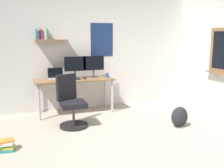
{
  "coord_description": "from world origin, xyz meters",
  "views": [
    {
      "loc": [
        -1.49,
        -3.2,
        1.64
      ],
      "look_at": [
        -0.07,
        0.72,
        0.85
      ],
      "focal_mm": 41.01,
      "sensor_mm": 36.0,
      "label": 1
    }
  ],
  "objects_px": {
    "office_chair": "(71,104)",
    "book_stack_on_floor": "(6,146)",
    "desk": "(75,82)",
    "keyboard": "(71,79)",
    "laptop": "(56,76)",
    "monitor_primary": "(75,66)",
    "backpack": "(179,117)",
    "monitor_secondary": "(94,65)",
    "computer_mouse": "(85,78)",
    "coffee_mug": "(107,75)"
  },
  "relations": [
    {
      "from": "monitor_primary",
      "to": "backpack",
      "type": "relative_size",
      "value": 1.23
    },
    {
      "from": "desk",
      "to": "computer_mouse",
      "type": "height_order",
      "value": "computer_mouse"
    },
    {
      "from": "book_stack_on_floor",
      "to": "office_chair",
      "type": "bearing_deg",
      "value": 33.3
    },
    {
      "from": "keyboard",
      "to": "backpack",
      "type": "height_order",
      "value": "keyboard"
    },
    {
      "from": "desk",
      "to": "backpack",
      "type": "relative_size",
      "value": 4.33
    },
    {
      "from": "desk",
      "to": "keyboard",
      "type": "relative_size",
      "value": 4.43
    },
    {
      "from": "desk",
      "to": "office_chair",
      "type": "height_order",
      "value": "office_chair"
    },
    {
      "from": "desk",
      "to": "coffee_mug",
      "type": "height_order",
      "value": "coffee_mug"
    },
    {
      "from": "computer_mouse",
      "to": "monitor_primary",
      "type": "bearing_deg",
      "value": 132.06
    },
    {
      "from": "laptop",
      "to": "desk",
      "type": "bearing_deg",
      "value": -21.62
    },
    {
      "from": "monitor_secondary",
      "to": "keyboard",
      "type": "relative_size",
      "value": 1.25
    },
    {
      "from": "office_chair",
      "to": "book_stack_on_floor",
      "type": "height_order",
      "value": "office_chair"
    },
    {
      "from": "monitor_primary",
      "to": "computer_mouse",
      "type": "xyz_separation_m",
      "value": [
        0.16,
        -0.17,
        -0.25
      ]
    },
    {
      "from": "laptop",
      "to": "monitor_secondary",
      "type": "bearing_deg",
      "value": -3.37
    },
    {
      "from": "desk",
      "to": "office_chair",
      "type": "bearing_deg",
      "value": -106.46
    },
    {
      "from": "laptop",
      "to": "computer_mouse",
      "type": "relative_size",
      "value": 2.98
    },
    {
      "from": "computer_mouse",
      "to": "book_stack_on_floor",
      "type": "distance_m",
      "value": 2.19
    },
    {
      "from": "monitor_secondary",
      "to": "keyboard",
      "type": "height_order",
      "value": "monitor_secondary"
    },
    {
      "from": "laptop",
      "to": "book_stack_on_floor",
      "type": "bearing_deg",
      "value": -120.22
    },
    {
      "from": "keyboard",
      "to": "backpack",
      "type": "distance_m",
      "value": 2.28
    },
    {
      "from": "desk",
      "to": "laptop",
      "type": "bearing_deg",
      "value": 158.38
    },
    {
      "from": "monitor_secondary",
      "to": "coffee_mug",
      "type": "bearing_deg",
      "value": -24.78
    },
    {
      "from": "keyboard",
      "to": "desk",
      "type": "bearing_deg",
      "value": 42.89
    },
    {
      "from": "desk",
      "to": "book_stack_on_floor",
      "type": "height_order",
      "value": "desk"
    },
    {
      "from": "keyboard",
      "to": "computer_mouse",
      "type": "distance_m",
      "value": 0.28
    },
    {
      "from": "monitor_primary",
      "to": "computer_mouse",
      "type": "relative_size",
      "value": 4.46
    },
    {
      "from": "office_chair",
      "to": "laptop",
      "type": "bearing_deg",
      "value": 98.63
    },
    {
      "from": "laptop",
      "to": "keyboard",
      "type": "relative_size",
      "value": 0.84
    },
    {
      "from": "office_chair",
      "to": "coffee_mug",
      "type": "bearing_deg",
      "value": 38.29
    },
    {
      "from": "desk",
      "to": "coffee_mug",
      "type": "relative_size",
      "value": 17.82
    },
    {
      "from": "desk",
      "to": "monitor_secondary",
      "type": "relative_size",
      "value": 3.53
    },
    {
      "from": "office_chair",
      "to": "book_stack_on_floor",
      "type": "distance_m",
      "value": 1.35
    },
    {
      "from": "keyboard",
      "to": "book_stack_on_floor",
      "type": "xyz_separation_m",
      "value": [
        -1.24,
        -1.42,
        -0.67
      ]
    },
    {
      "from": "desk",
      "to": "book_stack_on_floor",
      "type": "distance_m",
      "value": 2.08
    },
    {
      "from": "laptop",
      "to": "monitor_primary",
      "type": "distance_m",
      "value": 0.47
    },
    {
      "from": "monitor_primary",
      "to": "keyboard",
      "type": "relative_size",
      "value": 1.25
    },
    {
      "from": "computer_mouse",
      "to": "coffee_mug",
      "type": "relative_size",
      "value": 1.13
    },
    {
      "from": "laptop",
      "to": "book_stack_on_floor",
      "type": "relative_size",
      "value": 1.26
    },
    {
      "from": "monitor_primary",
      "to": "keyboard",
      "type": "bearing_deg",
      "value": -125.23
    },
    {
      "from": "backpack",
      "to": "monitor_secondary",
      "type": "bearing_deg",
      "value": 125.88
    },
    {
      "from": "monitor_primary",
      "to": "book_stack_on_floor",
      "type": "relative_size",
      "value": 1.89
    },
    {
      "from": "laptop",
      "to": "backpack",
      "type": "relative_size",
      "value": 0.82
    },
    {
      "from": "coffee_mug",
      "to": "monitor_secondary",
      "type": "bearing_deg",
      "value": 155.22
    },
    {
      "from": "office_chair",
      "to": "book_stack_on_floor",
      "type": "relative_size",
      "value": 3.87
    },
    {
      "from": "office_chair",
      "to": "laptop",
      "type": "relative_size",
      "value": 3.06
    },
    {
      "from": "coffee_mug",
      "to": "monitor_primary",
      "type": "bearing_deg",
      "value": 169.64
    },
    {
      "from": "monitor_primary",
      "to": "keyboard",
      "type": "distance_m",
      "value": 0.34
    },
    {
      "from": "backpack",
      "to": "book_stack_on_floor",
      "type": "xyz_separation_m",
      "value": [
        -2.93,
        0.0,
        -0.11
      ]
    },
    {
      "from": "laptop",
      "to": "coffee_mug",
      "type": "relative_size",
      "value": 3.37
    },
    {
      "from": "computer_mouse",
      "to": "book_stack_on_floor",
      "type": "xyz_separation_m",
      "value": [
        -1.52,
        -1.42,
        -0.68
      ]
    }
  ]
}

